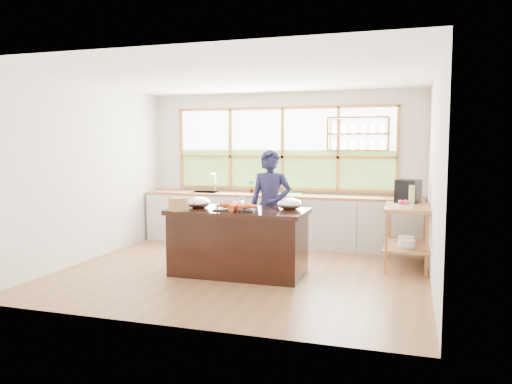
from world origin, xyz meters
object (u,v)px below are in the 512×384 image
at_px(island, 238,242).
at_px(cook, 270,207).
at_px(espresso_machine, 408,191).
at_px(wicker_basket, 179,204).

bearing_deg(island, cook, 70.49).
xyz_separation_m(island, espresso_machine, (2.19, 1.46, 0.62)).
xyz_separation_m(island, wicker_basket, (-0.72, -0.35, 0.53)).
bearing_deg(espresso_machine, wicker_basket, -128.09).
distance_m(island, espresso_machine, 2.71).
distance_m(island, cook, 0.85).
height_order(cook, espresso_machine, cook).
relative_size(island, wicker_basket, 6.89).
relative_size(espresso_machine, wicker_basket, 1.31).
bearing_deg(cook, espresso_machine, 13.84).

